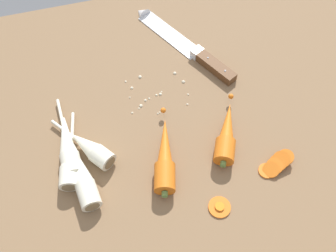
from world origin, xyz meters
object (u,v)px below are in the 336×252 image
object	(u,v)px
whole_carrot	(165,156)
parsnip_mid_left	(68,147)
parsnip_front	(70,161)
carrot_slice_stray_near	(220,207)
chefs_knife	(181,42)
parsnip_mid_right	(82,175)
carrot_slice_stack	(276,164)
parsnip_back	(90,148)
whole_carrot_second	(227,134)

from	to	relation	value
whole_carrot	parsnip_mid_left	world-z (taller)	whole_carrot
parsnip_front	carrot_slice_stray_near	distance (cm)	31.04
chefs_knife	parsnip_mid_right	world-z (taller)	parsnip_mid_right
parsnip_mid_left	parsnip_mid_right	world-z (taller)	same
parsnip_mid_left	carrot_slice_stray_near	size ratio (longest dim) A/B	4.60
chefs_knife	carrot_slice_stack	size ratio (longest dim) A/B	4.13
parsnip_front	parsnip_mid_right	distance (cm)	4.09
parsnip_mid_left	parsnip_back	distance (cm)	4.60
carrot_slice_stray_near	whole_carrot_second	bearing A→B (deg)	65.15
parsnip_mid_left	whole_carrot	bearing A→B (deg)	-21.97
parsnip_mid_left	chefs_knife	bearing A→B (deg)	36.94
whole_carrot	parsnip_back	xyz separation A→B (cm)	(-14.32, 6.11, -0.12)
parsnip_mid_right	carrot_slice_stack	xyz separation A→B (cm)	(38.34, -8.02, -1.01)
parsnip_back	carrot_slice_stray_near	xyz separation A→B (cm)	(21.73, -18.62, -1.62)
parsnip_front	parsnip_back	world-z (taller)	same
whole_carrot_second	carrot_slice_stack	distance (cm)	11.77
carrot_slice_stack	whole_carrot	bearing A→B (deg)	161.06
whole_carrot	carrot_slice_stack	world-z (taller)	whole_carrot
carrot_slice_stack	parsnip_back	bearing A→B (deg)	159.37
whole_carrot_second	parsnip_back	xyz separation A→B (cm)	(-28.25, 4.55, -0.12)
whole_carrot	parsnip_mid_left	size ratio (longest dim) A/B	1.00
parsnip_back	carrot_slice_stack	xyz separation A→B (cm)	(35.82, -13.48, -1.01)
chefs_knife	parsnip_front	size ratio (longest dim) A/B	1.77
chefs_knife	parsnip_back	distance (cm)	37.14
chefs_knife	carrot_slice_stray_near	bearing A→B (deg)	-97.17
chefs_knife	parsnip_front	bearing A→B (deg)	-139.45
parsnip_mid_right	parsnip_back	xyz separation A→B (cm)	(2.53, 5.47, 0.00)
parsnip_back	chefs_knife	bearing A→B (deg)	42.77
parsnip_mid_left	carrot_slice_stack	size ratio (longest dim) A/B	2.55
carrot_slice_stack	parsnip_mid_right	bearing A→B (deg)	168.19
parsnip_front	parsnip_mid_left	bearing A→B (deg)	91.59
parsnip_mid_right	carrot_slice_stray_near	distance (cm)	27.64
whole_carrot_second	carrot_slice_stray_near	distance (cm)	15.60
parsnip_front	parsnip_mid_left	size ratio (longest dim) A/B	0.91
parsnip_mid_left	carrot_slice_stack	xyz separation A→B (cm)	(40.19, -14.92, -1.01)
parsnip_front	carrot_slice_stray_near	world-z (taller)	parsnip_front
whole_carrot	parsnip_mid_left	distance (cm)	20.16
parsnip_back	parsnip_front	bearing A→B (deg)	-157.57
chefs_knife	whole_carrot	size ratio (longest dim) A/B	1.62
parsnip_front	parsnip_mid_right	size ratio (longest dim) A/B	0.82
whole_carrot	carrot_slice_stray_near	xyz separation A→B (cm)	(7.41, -12.51, -1.74)
chefs_knife	whole_carrot_second	size ratio (longest dim) A/B	1.94
parsnip_front	carrot_slice_stray_near	xyz separation A→B (cm)	(26.01, -16.85, -1.62)
whole_carrot_second	parsnip_mid_right	world-z (taller)	whole_carrot_second
parsnip_front	carrot_slice_stack	xyz separation A→B (cm)	(40.10, -11.72, -1.01)
chefs_knife	whole_carrot_second	bearing A→B (deg)	-88.07
parsnip_front	parsnip_back	bearing A→B (deg)	22.43
whole_carrot_second	carrot_slice_stray_near	world-z (taller)	whole_carrot_second
whole_carrot	parsnip_back	world-z (taller)	whole_carrot
whole_carrot	whole_carrot_second	bearing A→B (deg)	6.40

